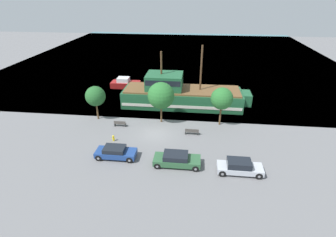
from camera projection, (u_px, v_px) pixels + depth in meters
ground_plane at (156, 133)px, 33.86m from camera, size 160.00×160.00×0.00m
water_surface at (180, 55)px, 72.98m from camera, size 80.00×80.00×0.00m
pirate_ship at (180, 94)px, 41.21m from camera, size 19.76×5.48×9.50m
moored_boat_dockside at (125, 84)px, 49.20m from camera, size 5.33×2.36×1.88m
parked_car_curb_front at (177, 159)px, 27.46m from camera, size 4.91×2.01×1.41m
parked_car_curb_mid at (116, 152)px, 28.73m from camera, size 4.43×1.91×1.32m
parked_car_curb_rear at (240, 167)px, 26.30m from camera, size 4.53×1.83×1.47m
fire_hydrant at (113, 138)px, 31.97m from camera, size 0.42×0.25×0.76m
bench_promenade_east at (192, 132)px, 33.34m from camera, size 1.74×0.45×0.85m
bench_promenade_west at (120, 124)px, 35.32m from camera, size 1.59×0.45×0.85m
tree_row_east at (95, 96)px, 36.12m from camera, size 2.77×2.77×4.84m
tree_row_mideast at (161, 96)px, 35.02m from camera, size 3.62×3.62×5.74m
tree_row_midwest at (222, 99)px, 34.32m from camera, size 2.94×2.94×5.31m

